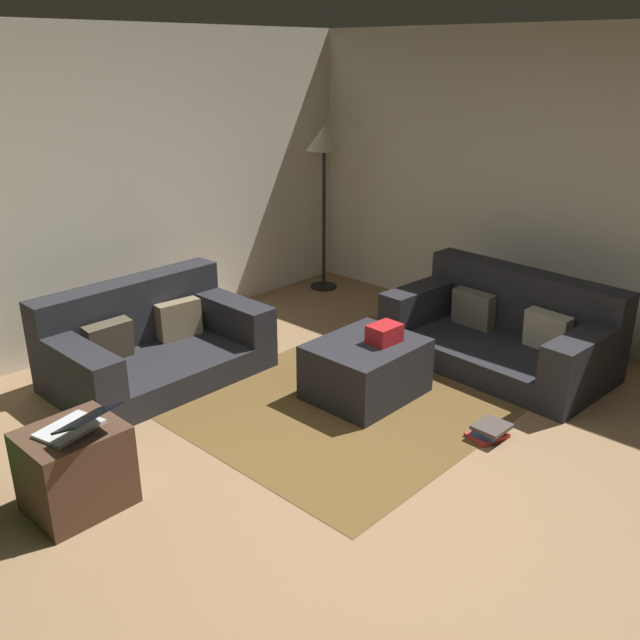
% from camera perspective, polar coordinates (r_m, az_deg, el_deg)
% --- Properties ---
extents(ground_plane, '(6.40, 6.40, 0.00)m').
position_cam_1_polar(ground_plane, '(4.01, 3.23, -14.95)').
color(ground_plane, '#93704C').
extents(rear_partition, '(6.40, 0.12, 2.60)m').
position_cam_1_polar(rear_partition, '(5.86, -20.94, 9.47)').
color(rear_partition, silver).
rests_on(rear_partition, ground_plane).
extents(corner_partition, '(0.12, 6.40, 2.60)m').
position_cam_1_polar(corner_partition, '(6.09, 23.28, 9.55)').
color(corner_partition, silver).
rests_on(corner_partition, ground_plane).
extents(couch_left, '(1.59, 0.99, 0.72)m').
position_cam_1_polar(couch_left, '(5.48, -13.97, -1.86)').
color(couch_left, '#26262B').
rests_on(couch_left, ground_plane).
extents(couch_right, '(1.05, 1.78, 0.73)m').
position_cam_1_polar(couch_right, '(5.74, 15.15, -0.87)').
color(couch_right, '#26262B').
rests_on(couch_right, ground_plane).
extents(ottoman, '(0.79, 0.65, 0.42)m').
position_cam_1_polar(ottoman, '(5.03, 3.84, -4.09)').
color(ottoman, '#26262B').
rests_on(ottoman, ground_plane).
extents(gift_box, '(0.24, 0.19, 0.13)m').
position_cam_1_polar(gift_box, '(4.94, 5.38, -1.13)').
color(gift_box, red).
rests_on(gift_box, ottoman).
extents(tv_remote, '(0.13, 0.16, 0.02)m').
position_cam_1_polar(tv_remote, '(5.08, 4.76, -1.13)').
color(tv_remote, black).
rests_on(tv_remote, ottoman).
extents(side_table, '(0.52, 0.44, 0.48)m').
position_cam_1_polar(side_table, '(4.07, -19.69, -11.56)').
color(side_table, '#4C3323').
rests_on(side_table, ground_plane).
extents(laptop, '(0.39, 0.43, 0.17)m').
position_cam_1_polar(laptop, '(3.89, -19.65, -8.21)').
color(laptop, silver).
rests_on(laptop, side_table).
extents(book_stack, '(0.29, 0.25, 0.10)m').
position_cam_1_polar(book_stack, '(4.70, 13.90, -8.90)').
color(book_stack, '#B7332D').
rests_on(book_stack, ground_plane).
extents(corner_lamp, '(0.36, 0.36, 1.69)m').
position_cam_1_polar(corner_lamp, '(7.09, 0.34, 13.87)').
color(corner_lamp, black).
rests_on(corner_lamp, ground_plane).
extents(area_rug, '(2.60, 2.00, 0.01)m').
position_cam_1_polar(area_rug, '(5.13, 3.79, -6.18)').
color(area_rug, brown).
rests_on(area_rug, ground_plane).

